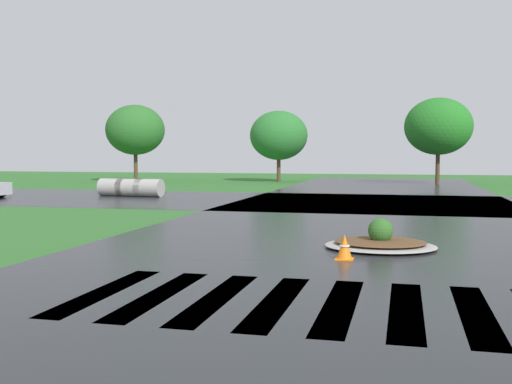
% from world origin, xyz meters
% --- Properties ---
extents(asphalt_roadway, '(11.89, 80.00, 0.01)m').
position_xyz_m(asphalt_roadway, '(0.00, 10.00, 0.00)').
color(asphalt_roadway, '#232628').
rests_on(asphalt_roadway, ground).
extents(asphalt_cross_road, '(90.00, 10.70, 0.01)m').
position_xyz_m(asphalt_cross_road, '(0.00, 23.48, 0.00)').
color(asphalt_cross_road, '#232628').
rests_on(asphalt_cross_road, ground).
extents(crosswalk_stripes, '(6.75, 3.29, 0.01)m').
position_xyz_m(crosswalk_stripes, '(0.00, 5.30, 0.00)').
color(crosswalk_stripes, white).
rests_on(crosswalk_stripes, ground).
extents(median_island, '(2.48, 2.22, 0.68)m').
position_xyz_m(median_island, '(0.80, 10.65, 0.14)').
color(median_island, '#9E9B93').
rests_on(median_island, ground).
extents(drainage_pipe_stack, '(3.37, 1.12, 0.88)m').
position_xyz_m(drainage_pipe_stack, '(-11.83, 24.50, 0.44)').
color(drainage_pipe_stack, '#9E9B93').
rests_on(drainage_pipe_stack, ground).
extents(traffic_cone, '(0.36, 0.36, 0.51)m').
position_xyz_m(traffic_cone, '(0.16, 8.99, 0.24)').
color(traffic_cone, orange).
rests_on(traffic_cone, ground).
extents(background_treeline, '(37.12, 6.80, 5.91)m').
position_xyz_m(background_treeline, '(-4.48, 40.20, 3.79)').
color(background_treeline, '#4C3823').
rests_on(background_treeline, ground).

